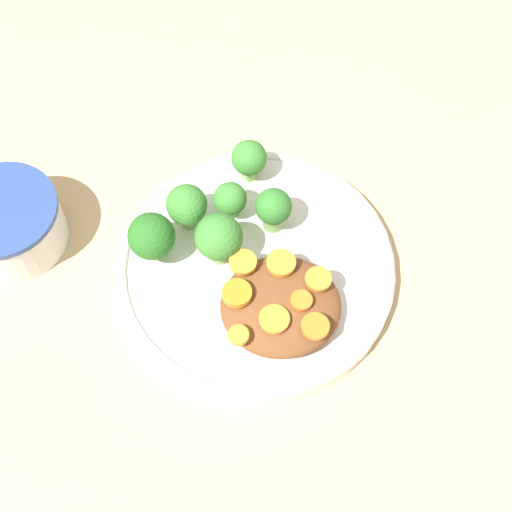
{
  "coord_description": "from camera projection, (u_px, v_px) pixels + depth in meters",
  "views": [
    {
      "loc": [
        -0.02,
        -0.32,
        0.61
      ],
      "look_at": [
        0.0,
        0.0,
        0.03
      ],
      "focal_mm": 50.0,
      "sensor_mm": 36.0,
      "label": 1
    }
  ],
  "objects": [
    {
      "name": "ground_plane",
      "position": [
        256.0,
        273.0,
        0.69
      ],
      "size": [
        4.0,
        4.0,
        0.0
      ],
      "primitive_type": "plane",
      "color": "tan"
    },
    {
      "name": "plate",
      "position": [
        256.0,
        267.0,
        0.68
      ],
      "size": [
        0.26,
        0.26,
        0.02
      ],
      "color": "white",
      "rests_on": "ground_plane"
    },
    {
      "name": "dip_bowl",
      "position": [
        8.0,
        222.0,
        0.68
      ],
      "size": [
        0.11,
        0.11,
        0.06
      ],
      "color": "silver",
      "rests_on": "ground_plane"
    },
    {
      "name": "stew_mound",
      "position": [
        281.0,
        306.0,
        0.64
      ],
      "size": [
        0.11,
        0.1,
        0.03
      ],
      "primitive_type": "ellipsoid",
      "color": "brown",
      "rests_on": "plate"
    },
    {
      "name": "broccoli_floret_0",
      "position": [
        230.0,
        199.0,
        0.68
      ],
      "size": [
        0.03,
        0.03,
        0.04
      ],
      "color": "#7FA85B",
      "rests_on": "plate"
    },
    {
      "name": "broccoli_floret_1",
      "position": [
        187.0,
        205.0,
        0.67
      ],
      "size": [
        0.04,
        0.04,
        0.05
      ],
      "color": "#759E51",
      "rests_on": "plate"
    },
    {
      "name": "broccoli_floret_2",
      "position": [
        273.0,
        209.0,
        0.67
      ],
      "size": [
        0.04,
        0.04,
        0.05
      ],
      "color": "#7FA85B",
      "rests_on": "plate"
    },
    {
      "name": "broccoli_floret_3",
      "position": [
        219.0,
        238.0,
        0.65
      ],
      "size": [
        0.04,
        0.04,
        0.06
      ],
      "color": "#7FA85B",
      "rests_on": "plate"
    },
    {
      "name": "broccoli_floret_4",
      "position": [
        152.0,
        237.0,
        0.65
      ],
      "size": [
        0.04,
        0.04,
        0.06
      ],
      "color": "#7FA85B",
      "rests_on": "plate"
    },
    {
      "name": "broccoli_floret_5",
      "position": [
        251.0,
        159.0,
        0.7
      ],
      "size": [
        0.04,
        0.04,
        0.05
      ],
      "color": "#759E51",
      "rests_on": "plate"
    },
    {
      "name": "carrot_slice_0",
      "position": [
        237.0,
        293.0,
        0.62
      ],
      "size": [
        0.03,
        0.03,
        0.01
      ],
      "primitive_type": "cylinder",
      "color": "orange",
      "rests_on": "stew_mound"
    },
    {
      "name": "carrot_slice_1",
      "position": [
        238.0,
        335.0,
        0.6
      ],
      "size": [
        0.02,
        0.02,
        0.0
      ],
      "primitive_type": "cylinder",
      "color": "orange",
      "rests_on": "stew_mound"
    },
    {
      "name": "carrot_slice_2",
      "position": [
        274.0,
        319.0,
        0.61
      ],
      "size": [
        0.03,
        0.03,
        0.0
      ],
      "primitive_type": "cylinder",
      "color": "orange",
      "rests_on": "stew_mound"
    },
    {
      "name": "carrot_slice_3",
      "position": [
        301.0,
        300.0,
        0.62
      ],
      "size": [
        0.02,
        0.02,
        0.0
      ],
      "primitive_type": "cylinder",
      "color": "orange",
      "rests_on": "stew_mound"
    },
    {
      "name": "carrot_slice_4",
      "position": [
        318.0,
        279.0,
        0.63
      ],
      "size": [
        0.02,
        0.02,
        0.0
      ],
      "primitive_type": "cylinder",
      "color": "orange",
      "rests_on": "stew_mound"
    },
    {
      "name": "carrot_slice_5",
      "position": [
        315.0,
        326.0,
        0.61
      ],
      "size": [
        0.02,
        0.02,
        0.0
      ],
      "primitive_type": "cylinder",
      "color": "orange",
      "rests_on": "stew_mound"
    },
    {
      "name": "carrot_slice_6",
      "position": [
        281.0,
        263.0,
        0.64
      ],
      "size": [
        0.03,
        0.03,
        0.01
      ],
      "primitive_type": "cylinder",
      "color": "orange",
      "rests_on": "stew_mound"
    },
    {
      "name": "carrot_slice_7",
      "position": [
        243.0,
        262.0,
        0.64
      ],
      "size": [
        0.03,
        0.03,
        0.0
      ],
      "primitive_type": "cylinder",
      "color": "orange",
      "rests_on": "stew_mound"
    }
  ]
}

